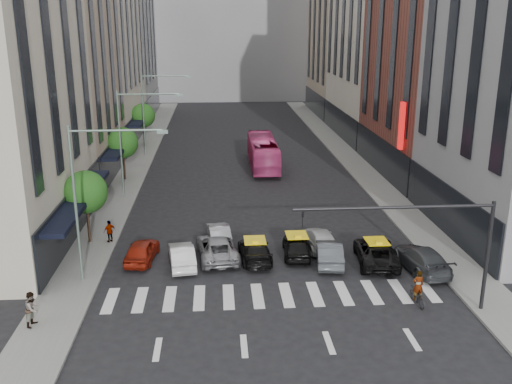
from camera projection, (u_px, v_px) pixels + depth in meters
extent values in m
plane|color=black|center=(279.00, 308.00, 29.99)|extent=(160.00, 160.00, 0.00)
cube|color=slate|center=(134.00, 169.00, 57.85)|extent=(3.00, 96.00, 0.15)
cube|color=slate|center=(357.00, 165.00, 59.41)|extent=(3.00, 96.00, 0.15)
cube|color=tan|center=(62.00, 50.00, 52.14)|extent=(8.00, 16.00, 24.00)
cube|color=gray|center=(122.00, 18.00, 86.62)|extent=(8.00, 18.00, 30.00)
cube|color=brown|center=(430.00, 38.00, 53.20)|extent=(8.00, 18.00, 26.00)
cube|color=tan|center=(342.00, 24.00, 89.22)|extent=(8.00, 18.00, 28.00)
cube|color=gray|center=(230.00, 2.00, 106.02)|extent=(30.00, 10.00, 36.00)
cylinder|color=black|center=(88.00, 220.00, 38.25)|extent=(0.18, 0.18, 3.15)
sphere|color=#184914|center=(86.00, 192.00, 37.69)|extent=(2.88, 2.88, 2.88)
cylinder|color=black|center=(124.00, 163.00, 53.54)|extent=(0.18, 0.18, 3.15)
sphere|color=#184914|center=(123.00, 143.00, 52.98)|extent=(2.88, 2.88, 2.88)
cylinder|color=black|center=(144.00, 131.00, 68.82)|extent=(0.18, 0.18, 3.15)
sphere|color=#184914|center=(143.00, 115.00, 68.26)|extent=(2.88, 2.88, 2.88)
cylinder|color=gray|center=(76.00, 206.00, 31.73)|extent=(0.16, 0.16, 9.00)
cylinder|color=gray|center=(116.00, 131.00, 30.69)|extent=(5.00, 0.12, 0.12)
cube|color=gray|center=(163.00, 132.00, 30.89)|extent=(0.60, 0.25, 0.18)
cylinder|color=gray|center=(121.00, 146.00, 47.02)|extent=(0.16, 0.16, 9.00)
cylinder|color=gray|center=(148.00, 94.00, 45.98)|extent=(5.00, 0.12, 0.12)
cube|color=gray|center=(179.00, 95.00, 46.18)|extent=(0.60, 0.25, 0.18)
cylinder|color=gray|center=(143.00, 115.00, 62.30)|extent=(0.16, 0.16, 9.00)
cylinder|color=gray|center=(165.00, 76.00, 61.26)|extent=(5.00, 0.12, 0.12)
cube|color=gray|center=(188.00, 77.00, 61.46)|extent=(0.60, 0.25, 0.18)
cylinder|color=black|center=(487.00, 258.00, 28.89)|extent=(0.20, 0.20, 6.00)
cylinder|color=black|center=(394.00, 207.00, 27.74)|extent=(10.00, 0.16, 0.16)
imported|color=black|center=(303.00, 219.00, 27.58)|extent=(0.13, 0.16, 0.80)
cube|color=red|center=(402.00, 126.00, 48.23)|extent=(0.30, 0.70, 4.00)
imported|color=maroon|center=(142.00, 250.00, 35.78)|extent=(2.11, 4.21, 1.38)
imported|color=silver|center=(182.00, 255.00, 35.03)|extent=(1.99, 4.32, 1.37)
imported|color=gray|center=(217.00, 247.00, 36.19)|extent=(2.94, 5.40, 1.44)
imported|color=black|center=(255.00, 250.00, 35.89)|extent=(2.13, 4.66, 1.32)
imported|color=black|center=(297.00, 246.00, 36.50)|extent=(1.94, 4.24, 1.41)
imported|color=#43474B|center=(329.00, 252.00, 35.49)|extent=(2.05, 4.60, 1.47)
imported|color=black|center=(376.00, 252.00, 35.48)|extent=(2.89, 5.33, 1.42)
imported|color=#3A3D41|center=(421.00, 259.00, 34.45)|extent=(2.65, 5.25, 1.46)
imported|color=#A1A2A7|center=(219.00, 233.00, 38.77)|extent=(1.82, 4.10, 1.31)
imported|color=beige|center=(320.00, 239.00, 37.73)|extent=(2.23, 4.73, 1.33)
imported|color=#D13D80|center=(263.00, 152.00, 58.58)|extent=(2.66, 11.20, 3.12)
imported|color=black|center=(417.00, 296.00, 30.32)|extent=(0.80, 1.81, 0.92)
imported|color=gray|center=(419.00, 274.00, 29.94)|extent=(0.65, 0.47, 1.69)
imported|color=gray|center=(32.00, 309.00, 27.80)|extent=(0.87, 1.00, 1.78)
imported|color=gray|center=(110.00, 231.00, 38.42)|extent=(0.93, 0.85, 1.53)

